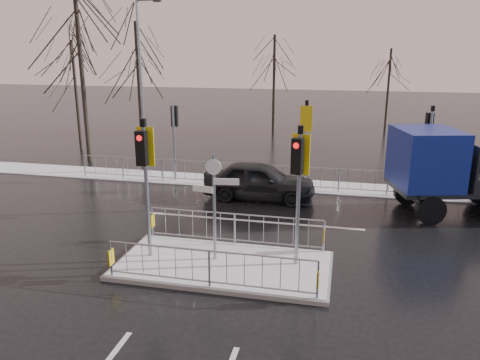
% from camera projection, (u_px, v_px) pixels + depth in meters
% --- Properties ---
extents(ground, '(120.00, 120.00, 0.00)m').
position_uv_depth(ground, '(223.00, 267.00, 13.20)').
color(ground, black).
rests_on(ground, ground).
extents(snow_verge, '(30.00, 2.00, 0.04)m').
position_uv_depth(snow_verge, '(271.00, 184.00, 21.27)').
color(snow_verge, white).
rests_on(snow_verge, ground).
extents(lane_markings, '(8.00, 11.38, 0.01)m').
position_uv_depth(lane_markings, '(220.00, 273.00, 12.89)').
color(lane_markings, silver).
rests_on(lane_markings, ground).
extents(traffic_island, '(6.00, 3.04, 4.15)m').
position_uv_depth(traffic_island, '(223.00, 255.00, 13.11)').
color(traffic_island, slate).
rests_on(traffic_island, ground).
extents(far_kerb_fixtures, '(18.00, 0.65, 3.83)m').
position_uv_depth(far_kerb_fixtures, '(276.00, 166.00, 20.46)').
color(far_kerb_fixtures, gray).
rests_on(far_kerb_fixtures, ground).
extents(car_far_lane, '(4.54, 1.86, 1.54)m').
position_uv_depth(car_far_lane, '(259.00, 181.00, 19.06)').
color(car_far_lane, black).
rests_on(car_far_lane, ground).
extents(flatbed_truck, '(7.27, 4.10, 3.19)m').
position_uv_depth(flatbed_truck, '(451.00, 170.00, 17.08)').
color(flatbed_truck, black).
rests_on(flatbed_truck, ground).
extents(tree_near_a, '(4.75, 4.75, 8.97)m').
position_uv_depth(tree_near_a, '(79.00, 45.00, 24.10)').
color(tree_near_a, black).
rests_on(tree_near_a, ground).
extents(tree_near_b, '(4.00, 4.00, 7.55)m').
position_uv_depth(tree_near_b, '(138.00, 64.00, 25.24)').
color(tree_near_b, black).
rests_on(tree_near_b, ground).
extents(tree_near_c, '(3.50, 3.50, 6.61)m').
position_uv_depth(tree_near_c, '(74.00, 74.00, 27.30)').
color(tree_near_c, black).
rests_on(tree_near_c, ground).
extents(tree_far_a, '(3.75, 3.75, 7.08)m').
position_uv_depth(tree_far_a, '(274.00, 65.00, 32.97)').
color(tree_far_a, black).
rests_on(tree_far_a, ground).
extents(tree_far_b, '(3.25, 3.25, 6.14)m').
position_uv_depth(tree_far_b, '(389.00, 74.00, 33.33)').
color(tree_far_b, black).
rests_on(tree_far_b, ground).
extents(street_lamp_left, '(1.25, 0.18, 8.20)m').
position_uv_depth(street_lamp_left, '(143.00, 80.00, 22.27)').
color(street_lamp_left, gray).
rests_on(street_lamp_left, ground).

